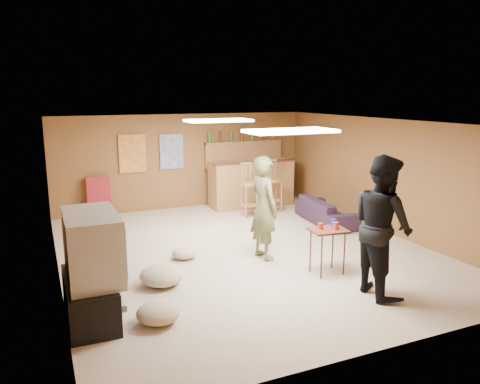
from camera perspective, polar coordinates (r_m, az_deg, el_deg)
name	(u,v)px	position (r m, az deg, el deg)	size (l,w,h in m)	color
ground	(245,251)	(8.15, 0.57, -7.16)	(7.00, 7.00, 0.00)	#BAA58E
ceiling	(245,123)	(7.72, 0.60, 8.47)	(6.00, 7.00, 0.02)	silver
wall_back	(184,161)	(11.10, -6.86, 3.74)	(6.00, 0.02, 2.20)	brown
wall_front	(387,252)	(4.99, 17.44, -6.95)	(6.00, 0.02, 2.20)	brown
wall_left	(54,205)	(7.20, -21.77, -1.50)	(0.02, 7.00, 2.20)	brown
wall_right	(386,176)	(9.47, 17.38, 1.87)	(0.02, 7.00, 2.20)	brown
tv_stand	(90,298)	(6.05, -17.85, -12.24)	(0.55, 1.30, 0.50)	black
dvd_box	(109,303)	(6.11, -15.69, -12.88)	(0.35, 0.50, 0.08)	#B2B2B7
tv_body	(92,246)	(5.82, -17.57, -6.31)	(0.60, 1.10, 0.80)	#B2B2B7
tv_screen	(119,243)	(5.86, -14.54, -6.02)	(0.02, 0.95, 0.65)	navy
bar_counter	(251,183)	(11.21, 1.39, 1.05)	(2.00, 0.60, 1.10)	#9D6739
bar_lip	(256,162)	(10.90, 1.96, 3.66)	(2.10, 0.12, 0.05)	#451E16
bar_shelf	(244,142)	(11.48, 0.46, 6.10)	(2.00, 0.18, 0.05)	#9D6739
bar_backing	(243,154)	(11.53, 0.42, 4.63)	(2.00, 0.14, 0.60)	#9D6739
poster_left	(132,154)	(10.75, -12.98, 4.59)	(0.60, 0.03, 0.85)	#BF3F26
poster_right	(172,152)	(10.95, -8.34, 4.90)	(0.55, 0.03, 0.80)	#334C99
folding_chair_stack	(99,197)	(10.62, -16.83, -0.63)	(0.50, 0.14, 0.90)	maroon
ceiling_panel_front	(291,131)	(6.38, 6.18, 7.40)	(1.20, 0.60, 0.04)	white
ceiling_panel_back	(219,121)	(8.82, -2.63, 8.70)	(1.20, 0.60, 0.04)	white
person_olive	(264,208)	(7.59, 2.92, -1.94)	(0.62, 0.41, 1.70)	brown
person_black	(382,225)	(6.50, 16.95, -3.92)	(0.92, 0.72, 1.90)	black
sofa	(326,211)	(10.00, 10.46, -2.25)	(1.71, 0.67, 0.50)	black
tray_table	(327,251)	(7.18, 10.59, -7.12)	(0.53, 0.43, 0.69)	#451E16
cup_red_near	(320,226)	(7.03, 9.78, -4.12)	(0.07, 0.07, 0.10)	red
cup_red_far	(336,226)	(7.06, 11.61, -4.06)	(0.08, 0.08, 0.11)	red
cup_blue	(334,223)	(7.22, 11.34, -3.71)	(0.08, 0.08, 0.11)	navy
bar_stool_left	(249,192)	(10.25, 1.12, 0.02)	(0.35, 0.35, 1.10)	#9D6739
bar_stool_right	(274,188)	(10.74, 4.16, 0.51)	(0.35, 0.35, 1.09)	#9D6739
cushion_near_tv	(162,275)	(6.82, -9.50, -9.97)	(0.63, 0.63, 0.28)	tan
cushion_mid	(185,253)	(7.81, -6.77, -7.41)	(0.41, 0.41, 0.18)	tan
cushion_far	(158,313)	(5.81, -9.92, -14.30)	(0.52, 0.52, 0.24)	tan
bottle_row	(237,136)	(11.36, -0.42, 6.83)	(1.48, 0.08, 0.26)	#3F7233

